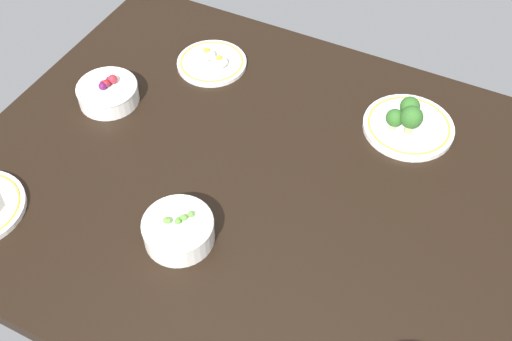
{
  "coord_description": "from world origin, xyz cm",
  "views": [
    {
      "loc": [
        -38.7,
        77.11,
        105.77
      ],
      "look_at": [
        0.0,
        0.0,
        6.0
      ],
      "focal_mm": 43.64,
      "sensor_mm": 36.0,
      "label": 1
    }
  ],
  "objects_px": {
    "bowl_peas": "(179,230)",
    "plate_broccoli": "(408,123)",
    "plate_eggs": "(212,62)",
    "bowl_berries": "(108,92)"
  },
  "relations": [
    {
      "from": "plate_broccoli",
      "to": "bowl_peas",
      "type": "height_order",
      "value": "plate_broccoli"
    },
    {
      "from": "plate_broccoli",
      "to": "plate_eggs",
      "type": "distance_m",
      "value": 0.51
    },
    {
      "from": "bowl_berries",
      "to": "plate_broccoli",
      "type": "bearing_deg",
      "value": -161.42
    },
    {
      "from": "plate_broccoli",
      "to": "bowl_berries",
      "type": "bearing_deg",
      "value": 18.58
    },
    {
      "from": "bowl_berries",
      "to": "plate_eggs",
      "type": "xyz_separation_m",
      "value": [
        -0.15,
        -0.23,
        -0.02
      ]
    },
    {
      "from": "plate_eggs",
      "to": "bowl_berries",
      "type": "bearing_deg",
      "value": 55.65
    },
    {
      "from": "bowl_berries",
      "to": "plate_eggs",
      "type": "relative_size",
      "value": 0.82
    },
    {
      "from": "bowl_peas",
      "to": "plate_eggs",
      "type": "xyz_separation_m",
      "value": [
        0.2,
        -0.49,
        -0.02
      ]
    },
    {
      "from": "plate_broccoli",
      "to": "plate_eggs",
      "type": "bearing_deg",
      "value": -0.24
    },
    {
      "from": "bowl_peas",
      "to": "plate_broccoli",
      "type": "bearing_deg",
      "value": -122.05
    }
  ]
}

